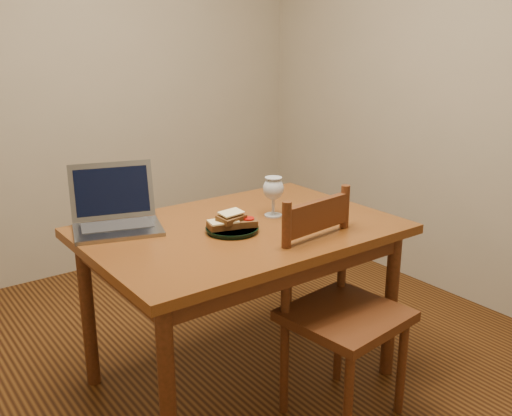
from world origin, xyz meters
TOP-DOWN VIEW (x-y plane):
  - floor at (0.00, 0.00)m, footprint 3.20×3.20m
  - back_wall at (0.00, 1.61)m, footprint 3.20×0.02m
  - right_wall at (1.61, 0.00)m, footprint 0.02×3.20m
  - table at (0.05, -0.09)m, footprint 1.30×0.90m
  - chair at (0.23, -0.51)m, footprint 0.48×0.46m
  - plate at (-0.02, -0.12)m, footprint 0.22×0.22m
  - sandwich_cheese at (-0.06, -0.11)m, footprint 0.14×0.10m
  - sandwich_tomato at (0.02, -0.13)m, footprint 0.14×0.12m
  - sandwich_top at (-0.02, -0.11)m, footprint 0.13×0.09m
  - milk_glass at (0.25, -0.05)m, footprint 0.09×0.09m
  - laptop at (-0.38, 0.24)m, footprint 0.44×0.42m

SIDE VIEW (x-z plane):
  - floor at x=0.00m, z-range -0.02..0.00m
  - chair at x=0.23m, z-range 0.27..0.74m
  - table at x=0.05m, z-range 0.28..1.02m
  - plate at x=-0.02m, z-range 0.74..0.76m
  - sandwich_tomato at x=0.02m, z-range 0.76..0.80m
  - sandwich_cheese at x=-0.06m, z-range 0.76..0.80m
  - sandwich_top at x=-0.02m, z-range 0.78..0.82m
  - laptop at x=-0.38m, z-range 0.68..0.94m
  - milk_glass at x=0.25m, z-range 0.74..0.92m
  - back_wall at x=0.00m, z-range 0.00..2.60m
  - right_wall at x=1.61m, z-range 0.00..2.60m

